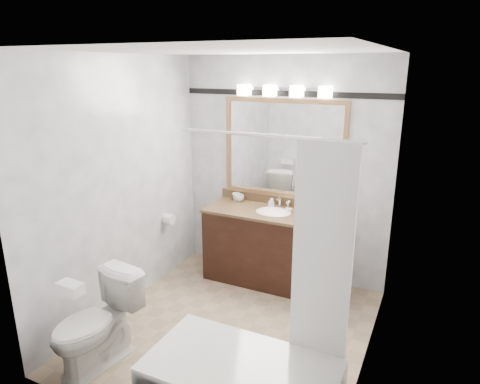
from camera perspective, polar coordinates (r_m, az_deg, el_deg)
name	(u,v)px	position (r m, az deg, el deg)	size (l,w,h in m)	color
room	(232,203)	(3.68, -1.14, -1.49)	(2.42, 2.62, 2.52)	tan
vanity	(273,246)	(4.84, 4.36, -7.20)	(1.53, 0.58, 0.97)	black
mirror	(283,149)	(4.77, 5.81, 5.72)	(1.40, 0.04, 1.10)	#9F7247
vanity_light_bar	(283,91)	(4.64, 5.81, 13.31)	(1.02, 0.14, 0.12)	silver
accent_stripe	(285,93)	(4.70, 6.08, 12.94)	(2.40, 0.01, 0.06)	black
bathtub	(246,384)	(3.24, 0.74, -24.17)	(1.30, 0.75, 1.96)	white
tp_roll	(169,219)	(4.96, -9.47, -3.59)	(0.12, 0.12, 0.11)	white
toilet	(96,324)	(3.80, -18.70, -16.32)	(0.43, 0.75, 0.77)	white
tissue_box	(70,288)	(3.47, -21.67, -11.82)	(0.20, 0.11, 0.08)	white
coffee_maker	(316,203)	(4.44, 10.04, -1.48)	(0.19, 0.23, 0.36)	black
cup_left	(239,198)	(5.03, -0.09, -0.79)	(0.10, 0.10, 0.08)	white
cup_right	(236,197)	(5.06, -0.51, -0.64)	(0.09, 0.09, 0.09)	white
soap_bottle_a	(271,203)	(4.83, 4.18, -1.43)	(0.05, 0.05, 0.11)	white
soap_bar	(289,209)	(4.75, 6.51, -2.32)	(0.07, 0.05, 0.02)	beige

